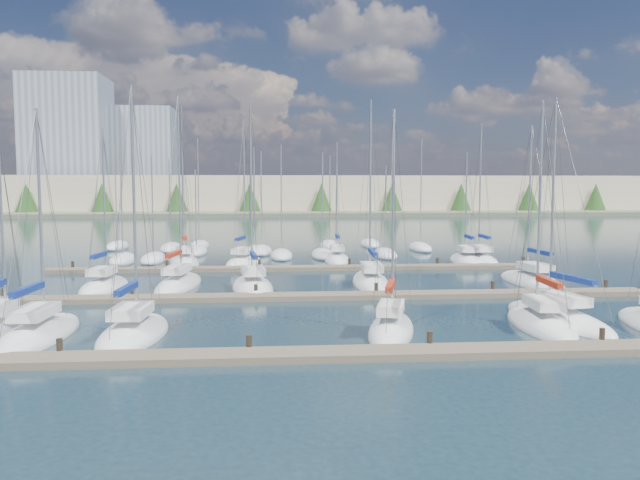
{
  "coord_description": "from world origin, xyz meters",
  "views": [
    {
      "loc": [
        -3.07,
        -23.85,
        7.29
      ],
      "look_at": [
        0.0,
        14.0,
        4.0
      ],
      "focal_mm": 35.0,
      "sensor_mm": 36.0,
      "label": 1
    }
  ],
  "objects": [
    {
      "name": "sailboat_k",
      "position": [
        4.42,
        21.66,
        0.19
      ],
      "size": [
        3.15,
        9.73,
        14.41
      ],
      "rotation": [
        0.0,
        0.0,
        -0.06
      ],
      "color": "white",
      "rests_on": "ground"
    },
    {
      "name": "dock_mid",
      "position": [
        0.0,
        16.01,
        0.15
      ],
      "size": [
        44.0,
        1.93,
        1.1
      ],
      "color": "#6B5E4C",
      "rests_on": "ground"
    },
    {
      "name": "sailboat_d",
      "position": [
        2.92,
        6.18,
        0.19
      ],
      "size": [
        3.97,
        7.39,
        11.83
      ],
      "rotation": [
        0.0,
        0.0,
        -0.26
      ],
      "color": "white",
      "rests_on": "ground"
    },
    {
      "name": "sailboat_m",
      "position": [
        16.46,
        20.83,
        0.17
      ],
      "size": [
        3.25,
        9.17,
        12.53
      ],
      "rotation": [
        0.0,
        0.0,
        0.05
      ],
      "color": "white",
      "rests_on": "ground"
    },
    {
      "name": "sailboat_j",
      "position": [
        -4.3,
        20.23,
        0.18
      ],
      "size": [
        3.67,
        8.34,
        13.59
      ],
      "rotation": [
        0.0,
        0.0,
        0.11
      ],
      "color": "white",
      "rests_on": "ground"
    },
    {
      "name": "sailboat_f",
      "position": [
        12.36,
        8.06,
        0.18
      ],
      "size": [
        3.98,
        9.22,
        12.76
      ],
      "rotation": [
        0.0,
        0.0,
        0.17
      ],
      "color": "white",
      "rests_on": "ground"
    },
    {
      "name": "sailboat_b",
      "position": [
        -14.19,
        6.63,
        0.17
      ],
      "size": [
        2.94,
        8.55,
        11.74
      ],
      "rotation": [
        0.0,
        0.0,
        -0.04
      ],
      "color": "white",
      "rests_on": "ground"
    },
    {
      "name": "distant_boats",
      "position": [
        -4.34,
        43.76,
        0.29
      ],
      "size": [
        36.93,
        20.75,
        13.3
      ],
      "color": "#9EA0A5",
      "rests_on": "ground"
    },
    {
      "name": "sailboat_r",
      "position": [
        17.27,
        34.57,
        0.19
      ],
      "size": [
        2.98,
        8.68,
        13.97
      ],
      "rotation": [
        0.0,
        0.0,
        -0.06
      ],
      "color": "white",
      "rests_on": "ground"
    },
    {
      "name": "sailboat_o",
      "position": [
        -5.53,
        34.24,
        0.19
      ],
      "size": [
        4.28,
        7.98,
        14.22
      ],
      "rotation": [
        0.0,
        0.0,
        -0.21
      ],
      "color": "white",
      "rests_on": "ground"
    },
    {
      "name": "sailboat_q",
      "position": [
        15.76,
        34.26,
        0.17
      ],
      "size": [
        3.32,
        7.86,
        11.27
      ],
      "rotation": [
        0.0,
        0.0,
        -0.08
      ],
      "color": "white",
      "rests_on": "ground"
    },
    {
      "name": "sailboat_i",
      "position": [
        -9.67,
        21.51,
        0.19
      ],
      "size": [
        3.6,
        9.23,
        14.58
      ],
      "rotation": [
        0.0,
        0.0,
        -0.12
      ],
      "color": "white",
      "rests_on": "ground"
    },
    {
      "name": "sailboat_n",
      "position": [
        -11.11,
        35.46,
        0.2
      ],
      "size": [
        4.16,
        9.0,
        15.49
      ],
      "rotation": [
        0.0,
        0.0,
        0.18
      ],
      "color": "white",
      "rests_on": "ground"
    },
    {
      "name": "sailboat_h",
      "position": [
        -14.8,
        20.89,
        0.18
      ],
      "size": [
        3.18,
        7.23,
        12.07
      ],
      "rotation": [
        0.0,
        0.0,
        -0.07
      ],
      "color": "white",
      "rests_on": "ground"
    },
    {
      "name": "shoreline",
      "position": [
        -13.29,
        149.77,
        7.44
      ],
      "size": [
        400.0,
        60.0,
        38.0
      ],
      "color": "#666B51",
      "rests_on": "ground"
    },
    {
      "name": "dock_far",
      "position": [
        0.0,
        30.01,
        0.15
      ],
      "size": [
        44.0,
        1.93,
        1.1
      ],
      "color": "#6B5E4C",
      "rests_on": "ground"
    },
    {
      "name": "dock_near",
      "position": [
        0.0,
        2.01,
        0.15
      ],
      "size": [
        44.0,
        1.93,
        1.1
      ],
      "color": "#6B5E4C",
      "rests_on": "ground"
    },
    {
      "name": "sailboat_c",
      "position": [
        -9.67,
        6.44,
        0.18
      ],
      "size": [
        3.35,
        7.83,
        12.88
      ],
      "rotation": [
        0.0,
        0.0,
        -0.06
      ],
      "color": "white",
      "rests_on": "ground"
    },
    {
      "name": "sailboat_a",
      "position": [
        -16.37,
        7.82,
        0.18
      ],
      "size": [
        2.88,
        7.43,
        10.69
      ],
      "rotation": [
        0.0,
        0.0,
        0.1
      ],
      "color": "white",
      "rests_on": "ground"
    },
    {
      "name": "sailboat_p",
      "position": [
        3.44,
        35.97,
        0.19
      ],
      "size": [
        2.71,
        7.2,
        12.26
      ],
      "rotation": [
        0.0,
        0.0,
        -0.05
      ],
      "color": "white",
      "rests_on": "ground"
    },
    {
      "name": "sailboat_e",
      "position": [
        10.88,
        6.85,
        0.18
      ],
      "size": [
        3.05,
        7.88,
        12.42
      ],
      "rotation": [
        0.0,
        0.0,
        -0.07
      ],
      "color": "white",
      "rests_on": "ground"
    },
    {
      "name": "ground",
      "position": [
        0.0,
        60.0,
        0.0
      ],
      "size": [
        400.0,
        400.0,
        0.0
      ],
      "primitive_type": "plane",
      "color": "#1E323C",
      "rests_on": "ground"
    }
  ]
}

